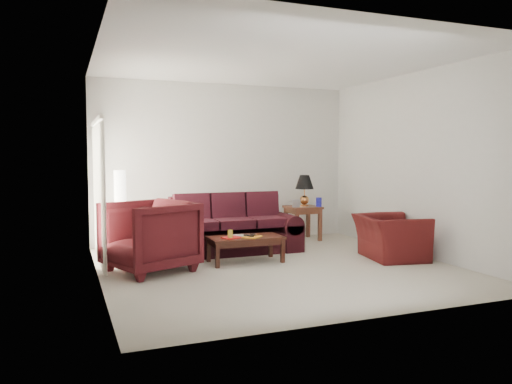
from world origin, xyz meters
TOP-DOWN VIEW (x-y plane):
  - floor at (0.00, 0.00)m, footprint 5.00×5.00m
  - blinds at (-2.42, 1.30)m, footprint 0.10×2.00m
  - sofa at (-0.27, 1.30)m, footprint 2.39×1.22m
  - throw_pillow at (-0.74, 1.96)m, footprint 0.43×0.27m
  - end_table at (1.43, 2.01)m, footprint 0.64×0.64m
  - table_lamp at (1.48, 2.04)m, footprint 0.48×0.48m
  - clock at (1.23, 1.89)m, footprint 0.15×0.07m
  - blue_canister at (1.67, 1.81)m, footprint 0.13×0.13m
  - picture_frame at (1.27, 2.15)m, footprint 0.16×0.18m
  - floor_lamp at (-2.01, 2.06)m, footprint 0.27×0.27m
  - armchair_left at (-1.80, 0.37)m, footprint 1.43×1.42m
  - armchair_right at (1.92, -0.11)m, footprint 1.10×1.21m
  - coffee_table at (-0.32, 0.47)m, footprint 1.18×0.66m
  - magazine_red at (-0.56, 0.42)m, footprint 0.31×0.28m
  - magazine_white at (-0.43, 0.56)m, footprint 0.27×0.21m
  - magazine_orange at (-0.25, 0.37)m, footprint 0.35×0.35m
  - remote_a at (-0.30, 0.37)m, footprint 0.12×0.19m
  - remote_b at (-0.20, 0.46)m, footprint 0.06×0.17m
  - yellow_glass at (-0.60, 0.38)m, footprint 0.09×0.09m

SIDE VIEW (x-z plane):
  - floor at x=0.00m, z-range 0.00..0.00m
  - coffee_table at x=-0.32m, z-range 0.00..0.40m
  - end_table at x=1.43m, z-range 0.00..0.66m
  - armchair_right at x=1.92m, z-range 0.00..0.69m
  - magazine_white at x=-0.43m, z-range 0.40..0.41m
  - magazine_red at x=-0.56m, z-range 0.40..0.41m
  - magazine_orange at x=-0.25m, z-range 0.40..0.41m
  - remote_b at x=-0.20m, z-range 0.42..0.44m
  - remote_a at x=-0.30m, z-range 0.42..0.44m
  - yellow_glass at x=-0.60m, z-range 0.40..0.53m
  - sofa at x=-0.27m, z-range 0.00..0.94m
  - armchair_left at x=-1.80m, z-range 0.00..1.01m
  - floor_lamp at x=-2.01m, z-range 0.00..1.41m
  - throw_pillow at x=-0.74m, z-range 0.51..0.93m
  - picture_frame at x=1.27m, z-range 0.71..0.75m
  - clock at x=1.23m, z-range 0.66..0.81m
  - blue_canister at x=1.67m, z-range 0.66..0.83m
  - table_lamp at x=1.48m, z-range 0.66..1.26m
  - blinds at x=-2.42m, z-range 0.00..2.16m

